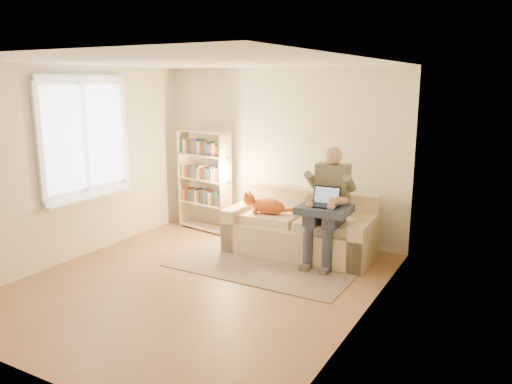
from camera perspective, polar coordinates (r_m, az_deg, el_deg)
The scene contains 14 objects.
floor at distance 6.18m, azimuth -6.66°, elevation -10.33°, with size 4.50×4.50×0.00m, color brown.
ceiling at distance 5.70m, azimuth -7.34°, elevation 14.52°, with size 4.00×4.50×0.02m, color white.
wall_left at distance 7.15m, azimuth -20.08°, elevation 2.98°, with size 0.02×4.50×2.60m, color silver.
wall_right at distance 4.92m, azimuth 12.23°, elevation -0.58°, with size 0.02×4.50×2.60m, color silver.
wall_back at distance 7.71m, azimuth 2.91°, elevation 4.36°, with size 4.00×0.02×2.60m, color silver.
wall_front at distance 4.25m, azimuth -25.13°, elevation -3.57°, with size 4.00×0.02×2.60m, color silver.
window at distance 7.23m, azimuth -18.66°, elevation 3.78°, with size 0.12×1.52×1.69m.
sofa at distance 7.11m, azimuth 5.12°, elevation -4.50°, with size 2.08×1.00×0.87m.
person at distance 6.68m, azimuth 8.29°, elevation -0.84°, with size 0.46×0.72×1.55m.
cat at distance 7.10m, azimuth 1.04°, elevation -1.50°, with size 0.75×0.28×0.28m.
blanket at distance 6.54m, azimuth 8.17°, elevation -2.04°, with size 0.66×0.54×0.10m, color #2A354A.
laptop at distance 6.53m, azimuth 8.23°, elevation -1.07°, with size 0.37×0.31×0.31m.
bookshelf at distance 8.08m, azimuth -5.95°, elevation 1.88°, with size 1.08×0.47×1.64m.
rug at distance 6.72m, azimuth 1.02°, elevation -8.28°, with size 2.41×1.42×0.01m, color #836D5F.
Camera 1 is at (3.37, -4.60, 2.39)m, focal length 35.00 mm.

